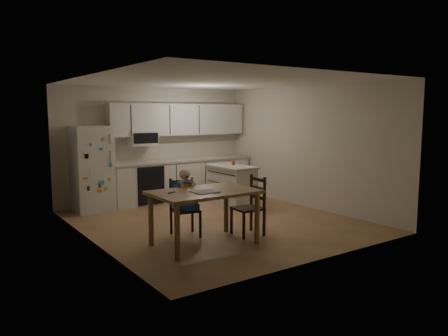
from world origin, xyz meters
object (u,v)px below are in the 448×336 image
refrigerator (92,169)px  chair_booster (184,196)px  red_cup (233,163)px  dining_table (204,198)px  chair_side (253,202)px  kitchen_island (232,185)px

refrigerator → chair_booster: (0.64, -2.59, -0.20)m
refrigerator → chair_booster: size_ratio=1.58×
refrigerator → red_cup: (2.66, -1.12, 0.04)m
dining_table → chair_booster: bearing=89.2°
dining_table → chair_booster: 0.62m
dining_table → chair_side: (0.94, 0.04, -0.17)m
kitchen_island → red_cup: 0.47m
refrigerator → kitchen_island: refrigerator is taller
dining_table → chair_booster: size_ratio=1.42×
refrigerator → dining_table: size_ratio=1.11×
red_cup → kitchen_island: bearing=-151.1°
kitchen_island → chair_booster: size_ratio=1.07×
red_cup → dining_table: (-2.03, -2.08, -0.18)m
dining_table → chair_side: chair_side is taller
kitchen_island → chair_side: (-1.02, -2.00, 0.11)m
chair_booster → chair_side: bearing=-20.9°
dining_table → chair_side: bearing=2.5°
dining_table → refrigerator: bearing=101.1°
kitchen_island → dining_table: size_ratio=0.75×
red_cup → dining_table: bearing=-134.3°
refrigerator → red_cup: bearing=-22.8°
refrigerator → dining_table: 3.26m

